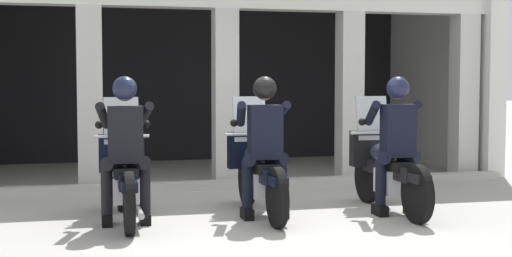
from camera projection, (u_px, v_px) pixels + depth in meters
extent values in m
plane|color=#A8A59E|center=(215.00, 182.00, 10.99)|extent=(80.00, 80.00, 0.00)
cube|color=black|center=(190.00, 82.00, 14.07)|extent=(8.84, 0.24, 3.03)
cube|color=silver|center=(437.00, 82.00, 13.31)|extent=(0.30, 4.07, 3.03)
cube|color=beige|center=(90.00, 98.00, 10.21)|extent=(0.35, 0.36, 2.59)
cube|color=beige|center=(225.00, 97.00, 10.67)|extent=(0.35, 0.36, 2.59)
cube|color=beige|center=(349.00, 96.00, 11.13)|extent=(0.35, 0.36, 2.59)
cube|color=beige|center=(464.00, 96.00, 11.59)|extent=(0.35, 0.36, 2.59)
cube|color=#B7B5AD|center=(232.00, 184.00, 10.27)|extent=(8.44, 0.24, 0.12)
cylinder|color=black|center=(121.00, 184.00, 8.51)|extent=(0.09, 0.64, 0.64)
cylinder|color=black|center=(129.00, 203.00, 7.15)|extent=(0.09, 0.64, 0.64)
cube|color=black|center=(121.00, 166.00, 8.49)|extent=(0.14, 0.44, 0.08)
cube|color=silver|center=(125.00, 189.00, 7.78)|extent=(0.28, 0.44, 0.28)
cube|color=black|center=(125.00, 176.00, 7.82)|extent=(0.18, 1.24, 0.16)
ellipsoid|color=#1E2338|center=(123.00, 158.00, 8.02)|extent=(0.26, 0.48, 0.22)
cube|color=black|center=(126.00, 172.00, 7.64)|extent=(0.24, 0.52, 0.10)
cube|color=black|center=(128.00, 185.00, 7.20)|extent=(0.16, 0.48, 0.10)
cylinder|color=silver|center=(121.00, 164.00, 8.43)|extent=(0.05, 0.24, 0.53)
cube|color=black|center=(122.00, 153.00, 8.37)|extent=(0.52, 0.16, 0.44)
sphere|color=silver|center=(121.00, 150.00, 8.46)|extent=(0.18, 0.18, 0.18)
cube|color=silver|center=(121.00, 121.00, 8.32)|extent=(0.40, 0.14, 0.54)
cylinder|color=silver|center=(122.00, 136.00, 8.26)|extent=(0.62, 0.04, 0.04)
cylinder|color=silver|center=(139.00, 212.00, 7.48)|extent=(0.07, 0.55, 0.07)
cube|color=black|center=(125.00, 134.00, 7.59)|extent=(0.36, 0.22, 0.60)
cube|color=#14193F|center=(125.00, 132.00, 7.71)|extent=(0.05, 0.02, 0.32)
sphere|color=#936B51|center=(125.00, 91.00, 7.58)|extent=(0.21, 0.21, 0.21)
sphere|color=#191E38|center=(125.00, 88.00, 7.58)|extent=(0.26, 0.26, 0.26)
cylinder|color=black|center=(139.00, 163.00, 7.66)|extent=(0.26, 0.29, 0.17)
cylinder|color=black|center=(145.00, 189.00, 7.70)|extent=(0.12, 0.12, 0.53)
cube|color=black|center=(145.00, 218.00, 7.73)|extent=(0.11, 0.26, 0.12)
cylinder|color=black|center=(112.00, 164.00, 7.60)|extent=(0.26, 0.29, 0.17)
cylinder|color=black|center=(107.00, 190.00, 7.60)|extent=(0.12, 0.12, 0.53)
cube|color=black|center=(107.00, 220.00, 7.63)|extent=(0.11, 0.26, 0.12)
cylinder|color=black|center=(144.00, 115.00, 7.85)|extent=(0.19, 0.48, 0.31)
sphere|color=black|center=(146.00, 124.00, 8.07)|extent=(0.09, 0.09, 0.09)
cylinder|color=black|center=(103.00, 116.00, 7.75)|extent=(0.19, 0.48, 0.31)
sphere|color=black|center=(99.00, 125.00, 7.95)|extent=(0.09, 0.09, 0.09)
cylinder|color=black|center=(247.00, 180.00, 8.87)|extent=(0.09, 0.64, 0.64)
cylinder|color=black|center=(277.00, 197.00, 7.51)|extent=(0.09, 0.64, 0.64)
cube|color=black|center=(247.00, 163.00, 8.86)|extent=(0.14, 0.44, 0.08)
cube|color=silver|center=(262.00, 184.00, 8.14)|extent=(0.28, 0.44, 0.28)
cube|color=black|center=(261.00, 172.00, 8.18)|extent=(0.18, 1.24, 0.16)
ellipsoid|color=#1E2338|center=(256.00, 154.00, 8.38)|extent=(0.26, 0.48, 0.22)
cube|color=black|center=(265.00, 168.00, 8.00)|extent=(0.24, 0.52, 0.10)
cube|color=black|center=(275.00, 180.00, 7.56)|extent=(0.16, 0.48, 0.10)
cylinder|color=silver|center=(248.00, 161.00, 8.80)|extent=(0.05, 0.24, 0.53)
cube|color=black|center=(249.00, 150.00, 8.73)|extent=(0.52, 0.16, 0.44)
sphere|color=silver|center=(247.00, 147.00, 8.82)|extent=(0.18, 0.18, 0.18)
cube|color=silver|center=(250.00, 119.00, 8.69)|extent=(0.40, 0.14, 0.54)
cylinder|color=silver|center=(251.00, 134.00, 8.62)|extent=(0.62, 0.04, 0.04)
cylinder|color=silver|center=(280.00, 206.00, 7.84)|extent=(0.07, 0.55, 0.07)
cube|color=black|center=(265.00, 132.00, 7.96)|extent=(0.36, 0.22, 0.60)
cube|color=#591414|center=(262.00, 130.00, 8.07)|extent=(0.05, 0.02, 0.32)
sphere|color=tan|center=(265.00, 91.00, 7.94)|extent=(0.21, 0.21, 0.21)
sphere|color=black|center=(265.00, 88.00, 7.94)|extent=(0.26, 0.26, 0.26)
cylinder|color=black|center=(277.00, 159.00, 8.03)|extent=(0.26, 0.29, 0.17)
cylinder|color=black|center=(282.00, 184.00, 8.06)|extent=(0.12, 0.12, 0.53)
cube|color=black|center=(282.00, 212.00, 8.09)|extent=(0.11, 0.26, 0.12)
cylinder|color=black|center=(252.00, 160.00, 7.96)|extent=(0.26, 0.29, 0.17)
cylinder|color=black|center=(247.00, 185.00, 7.97)|extent=(0.12, 0.12, 0.53)
cube|color=black|center=(247.00, 214.00, 8.00)|extent=(0.11, 0.26, 0.12)
cylinder|color=black|center=(279.00, 114.00, 8.22)|extent=(0.19, 0.48, 0.31)
sphere|color=black|center=(277.00, 122.00, 8.44)|extent=(0.09, 0.09, 0.09)
cylinder|color=black|center=(241.00, 114.00, 8.11)|extent=(0.19, 0.48, 0.31)
sphere|color=black|center=(234.00, 123.00, 8.32)|extent=(0.09, 0.09, 0.09)
cylinder|color=black|center=(367.00, 177.00, 9.09)|extent=(0.09, 0.64, 0.64)
cylinder|color=black|center=(417.00, 194.00, 7.73)|extent=(0.09, 0.64, 0.64)
cube|color=black|center=(367.00, 161.00, 9.08)|extent=(0.14, 0.44, 0.08)
cube|color=silver|center=(392.00, 181.00, 8.36)|extent=(0.28, 0.44, 0.28)
cube|color=black|center=(390.00, 170.00, 8.40)|extent=(0.18, 1.24, 0.16)
ellipsoid|color=#1E2338|center=(383.00, 153.00, 8.60)|extent=(0.26, 0.48, 0.22)
cube|color=black|center=(397.00, 165.00, 8.22)|extent=(0.24, 0.52, 0.10)
cube|color=black|center=(415.00, 177.00, 7.78)|extent=(0.16, 0.48, 0.10)
cylinder|color=silver|center=(369.00, 159.00, 9.02)|extent=(0.05, 0.24, 0.53)
cube|color=black|center=(371.00, 148.00, 8.95)|extent=(0.52, 0.16, 0.44)
sphere|color=silver|center=(368.00, 146.00, 9.05)|extent=(0.18, 0.18, 0.18)
cube|color=silver|center=(372.00, 118.00, 8.91)|extent=(0.40, 0.14, 0.54)
cylinder|color=silver|center=(374.00, 133.00, 8.84)|extent=(0.62, 0.04, 0.04)
cylinder|color=silver|center=(415.00, 202.00, 8.06)|extent=(0.07, 0.55, 0.07)
cube|color=black|center=(398.00, 131.00, 8.18)|extent=(0.36, 0.22, 0.60)
cube|color=#591414|center=(394.00, 128.00, 8.29)|extent=(0.05, 0.02, 0.32)
sphere|color=#936B51|center=(398.00, 91.00, 8.17)|extent=(0.21, 0.21, 0.21)
sphere|color=#191E38|center=(398.00, 88.00, 8.16)|extent=(0.26, 0.26, 0.26)
cylinder|color=black|center=(408.00, 157.00, 8.25)|extent=(0.26, 0.29, 0.17)
cylinder|color=black|center=(413.00, 181.00, 8.28)|extent=(0.12, 0.12, 0.53)
cube|color=black|center=(412.00, 209.00, 8.31)|extent=(0.11, 0.26, 0.12)
cylinder|color=black|center=(386.00, 158.00, 8.18)|extent=(0.26, 0.29, 0.17)
cylinder|color=black|center=(380.00, 182.00, 8.19)|extent=(0.12, 0.12, 0.53)
cube|color=black|center=(380.00, 210.00, 8.22)|extent=(0.11, 0.26, 0.12)
cylinder|color=black|center=(407.00, 113.00, 8.44)|extent=(0.19, 0.48, 0.31)
sphere|color=black|center=(403.00, 121.00, 8.66)|extent=(0.09, 0.09, 0.09)
cylinder|color=black|center=(372.00, 113.00, 8.34)|extent=(0.19, 0.48, 0.31)
sphere|color=black|center=(362.00, 122.00, 8.54)|extent=(0.09, 0.09, 0.09)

